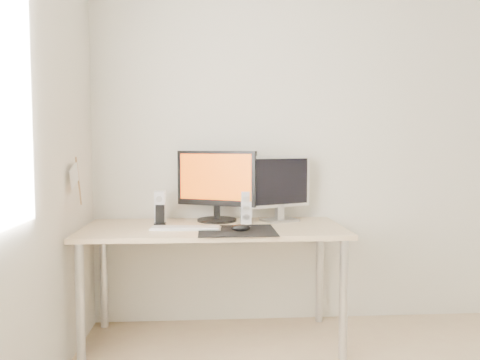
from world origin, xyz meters
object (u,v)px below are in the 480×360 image
mouse (241,228)px  second_monitor (280,185)px  speaker_right (246,207)px  desk (214,239)px  keyboard (186,228)px  main_monitor (216,183)px  phone_dock (160,219)px  speaker_left (160,207)px

mouse → second_monitor: second_monitor is taller
second_monitor → speaker_right: bearing=-163.2°
second_monitor → desk: bearing=-157.9°
mouse → keyboard: bearing=162.1°
second_monitor → speaker_right: (-0.23, -0.07, -0.14)m
main_monitor → keyboard: (-0.19, -0.29, -0.25)m
desk → keyboard: (-0.17, -0.09, 0.09)m
desk → main_monitor: 0.39m
keyboard → phone_dock: size_ratio=3.31×
desk → speaker_right: size_ratio=7.68×
main_monitor → phone_dock: size_ratio=4.02×
second_monitor → phone_dock: second_monitor is taller
main_monitor → mouse: bearing=-71.1°
speaker_right → keyboard: speaker_right is taller
mouse → main_monitor: (-0.13, 0.39, 0.23)m
mouse → keyboard: 0.34m
speaker_right → keyboard: size_ratio=0.49×
phone_dock → desk: bearing=-11.3°
speaker_right → desk: bearing=-152.6°
second_monitor → main_monitor: bearing=177.4°
speaker_right → mouse: bearing=-100.3°
desk → main_monitor: bearing=83.6°
main_monitor → keyboard: size_ratio=1.21×
speaker_left → desk: bearing=-23.8°
desk → speaker_left: (-0.34, 0.15, 0.18)m
main_monitor → speaker_left: 0.40m
keyboard → mouse: bearing=-17.9°
mouse → keyboard: mouse is taller
desk → keyboard: 0.21m
mouse → speaker_left: speaker_left is taller
second_monitor → mouse: bearing=-127.4°
mouse → desk: 0.27m
speaker_left → phone_dock: speaker_left is taller
desk → second_monitor: size_ratio=3.68×
speaker_left → phone_dock: (0.01, -0.08, -0.06)m
speaker_left → speaker_right: bearing=-4.3°
main_monitor → speaker_right: (0.19, -0.09, -0.15)m
speaker_left → speaker_right: (0.55, -0.04, 0.00)m
mouse → speaker_left: bearing=145.3°
second_monitor → keyboard: second_monitor is taller
speaker_left → main_monitor: bearing=7.2°
second_monitor → speaker_right: 0.28m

